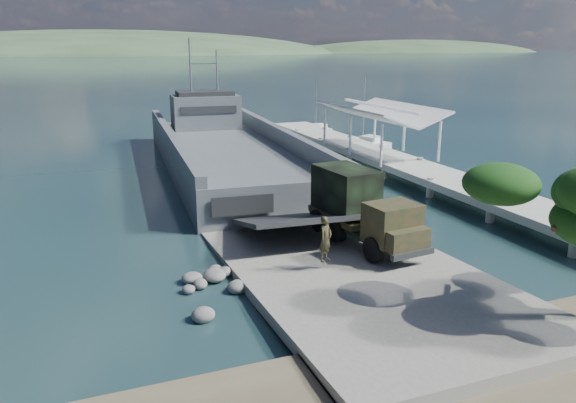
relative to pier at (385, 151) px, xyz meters
The scene contains 10 objects.
ground 22.89m from the pier, 124.71° to the right, with size 1400.00×1400.00×0.00m, color #183039.
boat_ramp 23.70m from the pier, 123.33° to the right, with size 10.00×18.00×0.50m, color slate.
shoreline_rocks 26.55m from the pier, 136.42° to the right, with size 3.20×5.60×0.90m, color #575855, non-canonical shape.
distant_headlands 542.50m from the pier, 86.09° to the left, with size 1000.00×240.00×48.00m, color #2E462C, non-canonical shape.
pier is the anchor object (origin of this frame).
landing_craft 13.10m from the pier, 156.87° to the left, with size 12.33×39.39×11.54m.
military_truck 19.45m from the pier, 124.49° to the right, with size 3.15×7.80×3.52m.
soldier 23.53m from the pier, 127.11° to the right, with size 0.75×0.49×2.05m, color #1E301B.
sailboat_near 10.47m from the pier, 70.38° to the left, with size 3.67×6.32×7.40m.
sailboat_far 21.28m from the pier, 81.28° to the left, with size 2.16×5.10×6.01m.
Camera 1 is at (-11.22, -21.03, 10.18)m, focal length 35.00 mm.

